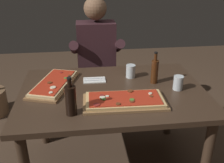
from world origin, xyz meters
TOP-DOWN VIEW (x-y plane):
  - dining_table at (0.00, 0.00)m, footprint 1.40×0.96m
  - pizza_rectangular_front at (0.06, -0.20)m, footprint 0.58×0.29m
  - pizza_rectangular_left at (-0.45, 0.13)m, footprint 0.40×0.58m
  - wine_bottle_dark at (0.34, 0.09)m, footprint 0.06×0.06m
  - oil_bottle_amber at (-0.30, -0.30)m, footprint 0.07×0.07m
  - tumbler_near_camera at (0.18, 0.22)m, footprint 0.08×0.08m
  - tumbler_far_side at (0.49, -0.04)m, footprint 0.07×0.07m
  - napkin_cutlery_set at (-0.13, 0.19)m, footprint 0.18×0.11m
  - diner_chair at (-0.07, 0.86)m, footprint 0.44×0.44m
  - seated_diner at (-0.07, 0.74)m, footprint 0.53×0.41m

SIDE VIEW (x-z plane):
  - diner_chair at x=-0.07m, z-range 0.05..0.92m
  - dining_table at x=0.00m, z-range 0.27..1.01m
  - seated_diner at x=-0.07m, z-range 0.08..1.41m
  - napkin_cutlery_set at x=-0.13m, z-range 0.74..0.75m
  - pizza_rectangular_left at x=-0.45m, z-range 0.73..0.78m
  - pizza_rectangular_front at x=0.06m, z-range 0.74..0.78m
  - tumbler_far_side at x=0.49m, z-range 0.74..0.85m
  - tumbler_near_camera at x=0.18m, z-range 0.74..0.85m
  - wine_bottle_dark at x=0.34m, z-range 0.71..0.97m
  - oil_bottle_amber at x=-0.30m, z-range 0.71..0.97m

